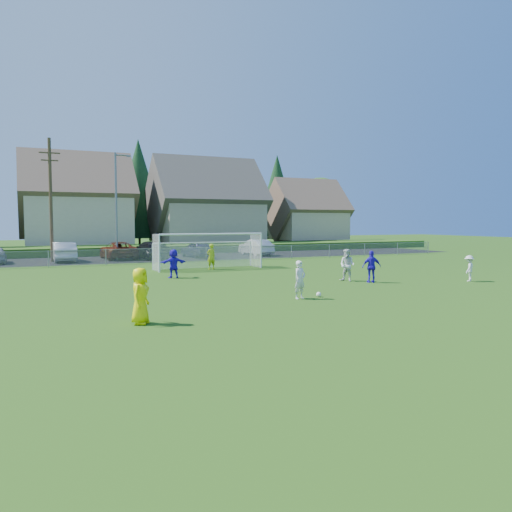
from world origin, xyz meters
The scene contains 22 objects.
ground centered at (0.00, 0.00, 0.00)m, with size 160.00×160.00×0.00m, color #193D0C.
asphalt_lot centered at (0.00, 27.50, 0.01)m, with size 60.00×60.00×0.00m, color black.
grass_embankment centered at (0.00, 35.00, 0.40)m, with size 70.00×6.00×0.80m, color #1E420F.
soccer_ball centered at (0.09, 1.67, 0.11)m, with size 0.22×0.22×0.22m, color white.
referee centered at (-8.21, -0.80, 0.91)m, with size 0.89×0.58×1.83m, color #FFF005.
player_white_a centered at (-0.92, 1.58, 0.82)m, with size 0.60×0.39×1.64m, color silver.
player_white_b centered at (4.57, 5.90, 0.89)m, with size 0.87×0.67×1.78m, color silver.
player_white_c centered at (10.65, 3.04, 0.72)m, with size 0.93×0.53×1.44m, color silver.
player_blue_a centered at (5.43, 4.86, 0.86)m, with size 1.01×0.42×1.73m, color #2D16CF.
player_blue_b centered at (-3.67, 11.56, 0.84)m, with size 1.56×0.50×1.68m, color #2D16CF.
goalkeeper centered at (0.09, 15.50, 0.88)m, with size 0.64×0.42×1.77m, color #B8C917.
car_b centered at (-8.62, 26.76, 0.80)m, with size 1.69×4.84×1.60m, color silver.
car_c centered at (-4.11, 27.73, 0.75)m, with size 2.49×5.40×1.50m, color #5C1C0A.
car_d centered at (-1.56, 26.41, 0.79)m, with size 2.21×5.43×1.58m, color black.
car_e centered at (2.80, 26.78, 0.74)m, with size 1.75×4.35×1.48m, color #1B1448.
car_f centered at (8.90, 27.14, 0.76)m, with size 1.62×4.63×1.53m, color silver.
soccer_goal centered at (0.00, 16.05, 1.63)m, with size 7.42×1.90×2.50m.
chainlink_fence centered at (0.00, 22.00, 0.63)m, with size 52.06×0.06×1.20m.
streetlight centered at (-4.45, 26.00, 4.84)m, with size 1.38×0.18×9.00m.
utility_pole centered at (-9.50, 27.00, 5.15)m, with size 1.60×0.26×10.00m.
houses_row centered at (1.97, 42.46, 7.33)m, with size 53.90×11.45×13.27m.
tree_row centered at (1.04, 48.74, 6.91)m, with size 65.98×12.36×13.80m.
Camera 1 is at (-11.54, -16.79, 3.32)m, focal length 35.00 mm.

